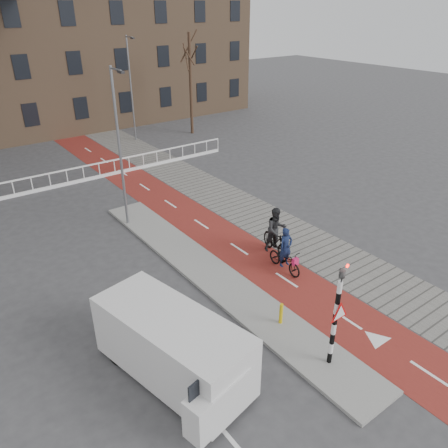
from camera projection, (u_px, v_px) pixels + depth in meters
ground at (295, 322)px, 14.88m from camera, size 120.00×120.00×0.00m
bike_lane at (180, 210)px, 22.83m from camera, size 2.50×60.00×0.01m
sidewalk at (223, 198)px, 24.32m from camera, size 3.00×60.00×0.01m
curb_island at (211, 275)px, 17.35m from camera, size 1.80×16.00×0.12m
traffic_signal at (337, 312)px, 12.21m from camera, size 0.80×0.80×3.68m
bollard at (281, 313)px, 14.49m from camera, size 0.12×0.12×0.76m
cyclist_near at (285, 257)px, 17.46m from camera, size 0.71×1.83×1.89m
cyclist_far at (276, 236)px, 18.44m from camera, size 1.09×2.14×2.18m
van at (172, 346)px, 12.29m from camera, size 2.89×5.13×2.08m
railing at (14, 192)px, 24.26m from camera, size 28.00×0.10×0.99m
tree_right at (191, 85)px, 34.55m from camera, size 0.23×0.23×7.72m
streetlight_near at (120, 152)px, 19.68m from camera, size 0.12×0.12×7.40m
streetlight_right at (131, 90)px, 32.82m from camera, size 0.12×0.12×7.63m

